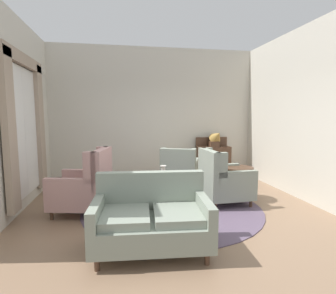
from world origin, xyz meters
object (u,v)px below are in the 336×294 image
coffee_table (162,189)px  settee (152,219)px  armchair_back_corner (222,181)px  side_table (238,180)px  gramophone (216,138)px  porcelain_vase (163,177)px  armchair_far_left (180,171)px  sideboard (213,160)px  armchair_beside_settee (86,187)px

coffee_table → settee: size_ratio=0.63×
armchair_back_corner → side_table: bearing=-67.7°
gramophone → settee: bearing=-121.4°
side_table → settee: bearing=-138.6°
settee → side_table: bearing=46.1°
side_table → porcelain_vase: bearing=-163.7°
porcelain_vase → armchair_far_left: bearing=67.0°
porcelain_vase → side_table: bearing=16.3°
sideboard → gramophone: 0.61m
coffee_table → armchair_beside_settee: (-1.28, 0.20, 0.04)m
armchair_back_corner → gramophone: gramophone is taller
settee → armchair_beside_settee: size_ratio=1.33×
coffee_table → armchair_far_left: size_ratio=0.83×
porcelain_vase → settee: size_ratio=0.22×
armchair_beside_settee → gramophone: bearing=135.5°
porcelain_vase → armchair_far_left: armchair_far_left is taller
porcelain_vase → armchair_back_corner: size_ratio=0.31×
settee → armchair_back_corner: size_ratio=1.43×
coffee_table → sideboard: size_ratio=0.86×
side_table → gramophone: gramophone is taller
side_table → sideboard: sideboard is taller
coffee_table → armchair_back_corner: size_ratio=0.90×
sideboard → gramophone: bearing=-61.9°
side_table → armchair_back_corner: bearing=-155.2°
armchair_back_corner → sideboard: bearing=-17.6°
settee → armchair_beside_settee: 1.74m
sideboard → armchair_beside_settee: bearing=-145.2°
gramophone → side_table: bearing=-96.2°
coffee_table → settee: (-0.33, -1.26, -0.02)m
armchair_far_left → gramophone: (1.15, 0.79, 0.67)m
armchair_far_left → gramophone: size_ratio=2.23×
settee → armchair_far_left: armchair_far_left is taller
armchair_back_corner → coffee_table: bearing=99.2°
armchair_beside_settee → armchair_far_left: bearing=134.9°
armchair_back_corner → porcelain_vase: bearing=100.6°
settee → sideboard: size_ratio=1.37×
settee → side_table: settee is taller
armchair_beside_settee → porcelain_vase: bearing=92.4°
side_table → gramophone: 1.91m
coffee_table → gramophone: size_ratio=1.85×
coffee_table → armchair_far_left: 1.55m
settee → armchair_back_corner: bearing=49.5°
coffee_table → armchair_beside_settee: bearing=171.2°
porcelain_vase → gramophone: 2.89m
settee → armchair_back_corner: 2.14m
armchair_beside_settee → armchair_back_corner: bearing=103.4°
coffee_table → side_table: 1.65m
armchair_beside_settee → sideboard: 3.68m
porcelain_vase → armchair_beside_settee: size_ratio=0.29×
coffee_table → settee: bearing=-104.7°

